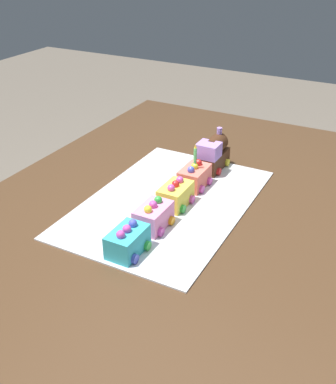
% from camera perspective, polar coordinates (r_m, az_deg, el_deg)
% --- Properties ---
extents(ground_plane, '(8.00, 8.00, 0.00)m').
position_cam_1_polar(ground_plane, '(1.76, 0.90, -22.11)').
color(ground_plane, '#6B6054').
extents(dining_table, '(1.40, 1.00, 0.74)m').
position_cam_1_polar(dining_table, '(1.33, 1.11, -4.82)').
color(dining_table, '#4C331E').
rests_on(dining_table, ground).
extents(cake_board, '(0.60, 0.40, 0.00)m').
position_cam_1_polar(cake_board, '(1.25, 0.00, -1.28)').
color(cake_board, silver).
rests_on(cake_board, dining_table).
extents(cake_locomotive, '(0.14, 0.08, 0.12)m').
position_cam_1_polar(cake_locomotive, '(1.41, 5.49, 4.66)').
color(cake_locomotive, '#472816').
rests_on(cake_locomotive, cake_board).
extents(cake_car_flatbed_coral, '(0.10, 0.08, 0.07)m').
position_cam_1_polar(cake_car_flatbed_coral, '(1.32, 3.26, 1.90)').
color(cake_car_flatbed_coral, '#F27260').
rests_on(cake_car_flatbed_coral, cake_board).
extents(cake_car_caboose_lemon, '(0.10, 0.08, 0.07)m').
position_cam_1_polar(cake_car_caboose_lemon, '(1.22, 0.92, -0.35)').
color(cake_car_caboose_lemon, '#F4E04C').
rests_on(cake_car_caboose_lemon, cake_board).
extents(cake_car_gondola_bubblegum, '(0.10, 0.08, 0.07)m').
position_cam_1_polar(cake_car_gondola_bubblegum, '(1.13, -1.80, -2.97)').
color(cake_car_gondola_bubblegum, pink).
rests_on(cake_car_gondola_bubblegum, cake_board).
extents(cake_car_hopper_turquoise, '(0.10, 0.08, 0.07)m').
position_cam_1_polar(cake_car_hopper_turquoise, '(1.05, -4.99, -6.00)').
color(cake_car_hopper_turquoise, '#38B7C6').
rests_on(cake_car_hopper_turquoise, cake_board).
extents(birthday_candle, '(0.01, 0.01, 0.06)m').
position_cam_1_polar(birthday_candle, '(1.28, 3.35, 4.68)').
color(birthday_candle, '#66D872').
rests_on(birthday_candle, cake_car_flatbed_coral).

